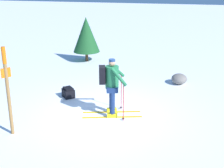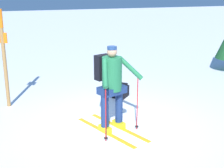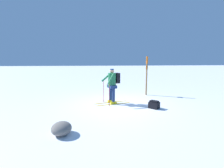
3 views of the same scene
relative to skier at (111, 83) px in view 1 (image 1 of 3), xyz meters
The scene contains 6 objects.
ground_plane 1.03m from the skier, 115.69° to the right, with size 80.00×80.00×0.00m, color white.
skier is the anchor object (origin of this frame).
dropped_backpack 2.20m from the skier, 119.98° to the right, with size 0.53×0.53×0.35m.
trail_marker 2.84m from the skier, 51.07° to the right, with size 0.21×0.17×2.31m.
rock_boulder 3.93m from the skier, 152.13° to the left, with size 0.69×0.59×0.38m, color slate.
pine_tree 6.34m from the skier, 154.68° to the right, with size 1.26×1.26×2.10m.
Camera 1 is at (8.28, 2.37, 3.89)m, focal length 50.00 mm.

